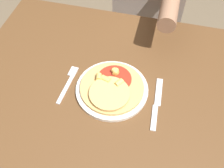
# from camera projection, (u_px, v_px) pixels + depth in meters

# --- Properties ---
(ground_plane) EXTENTS (8.00, 8.00, 0.00)m
(ground_plane) POSITION_uv_depth(u_px,v_px,m) (106.00, 165.00, 1.56)
(ground_plane) COLOR brown
(dining_table) EXTENTS (1.06, 0.92, 0.76)m
(dining_table) POSITION_uv_depth(u_px,v_px,m) (103.00, 110.00, 1.04)
(dining_table) COLOR brown
(dining_table) RESTS_ON ground_plane
(plate) EXTENTS (0.26, 0.26, 0.01)m
(plate) POSITION_uv_depth(u_px,v_px,m) (112.00, 89.00, 0.95)
(plate) COLOR silver
(plate) RESTS_ON dining_table
(pizza) EXTENTS (0.23, 0.23, 0.04)m
(pizza) POSITION_uv_depth(u_px,v_px,m) (112.00, 88.00, 0.93)
(pizza) COLOR tan
(pizza) RESTS_ON plate
(fork) EXTENTS (0.03, 0.18, 0.00)m
(fork) POSITION_uv_depth(u_px,v_px,m) (69.00, 82.00, 0.98)
(fork) COLOR silver
(fork) RESTS_ON dining_table
(knife) EXTENTS (0.03, 0.22, 0.00)m
(knife) POSITION_uv_depth(u_px,v_px,m) (157.00, 104.00, 0.92)
(knife) COLOR silver
(knife) RESTS_ON dining_table
(person_diner) EXTENTS (0.34, 0.52, 1.23)m
(person_diner) POSITION_uv_depth(u_px,v_px,m) (150.00, 3.00, 1.35)
(person_diner) COLOR #2D2D38
(person_diner) RESTS_ON ground_plane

